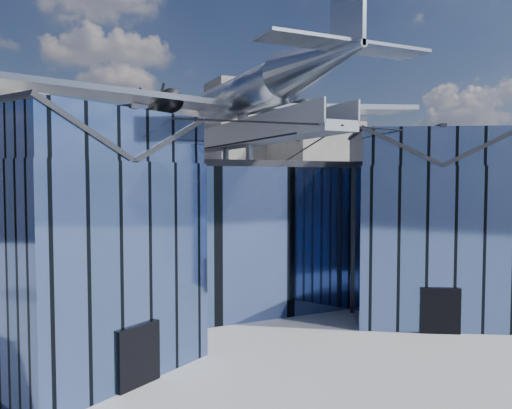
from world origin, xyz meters
name	(u,v)px	position (x,y,z in m)	size (l,w,h in m)	color
ground_plane	(271,331)	(0.00, 0.00, 0.00)	(120.00, 120.00, 0.00)	gray
museum	(232,226)	(0.00, 5.82, 5.54)	(32.88, 24.50, 17.60)	#4C649B
bg_towers	(129,170)	(1.45, 50.49, 10.01)	(77.00, 24.50, 26.00)	slate
tree_side_e	(425,225)	(23.57, 12.67, 4.07)	(4.61, 4.61, 6.02)	#321F14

